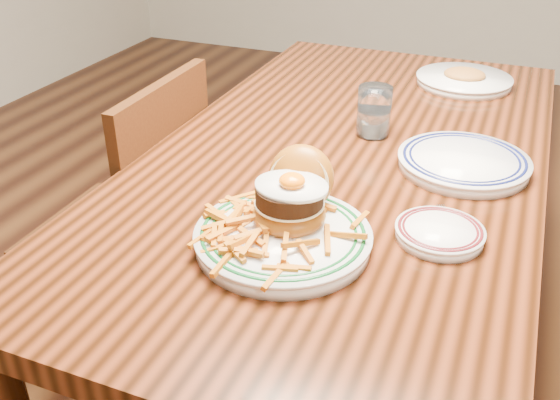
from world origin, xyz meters
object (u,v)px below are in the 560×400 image
at_px(table, 347,184).
at_px(chair_left, 136,223).
at_px(main_plate, 286,221).
at_px(side_plate, 440,232).

relative_size(table, chair_left, 1.83).
height_order(main_plate, side_plate, main_plate).
bearing_deg(chair_left, table, 7.14).
xyz_separation_m(main_plate, side_plate, (0.25, 0.11, -0.03)).
bearing_deg(side_plate, main_plate, -134.25).
relative_size(table, side_plate, 9.53).
bearing_deg(chair_left, main_plate, -30.63).
distance_m(chair_left, side_plate, 0.89).
distance_m(table, chair_left, 0.59).
xyz_separation_m(chair_left, side_plate, (0.81, -0.21, 0.30)).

